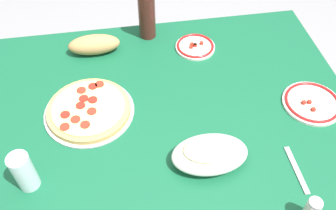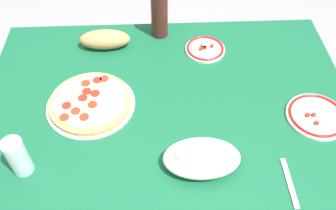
{
  "view_description": "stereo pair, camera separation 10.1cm",
  "coord_description": "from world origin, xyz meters",
  "px_view_note": "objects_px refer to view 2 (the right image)",
  "views": [
    {
      "loc": [
        -0.14,
        -0.84,
        1.72
      ],
      "look_at": [
        0.0,
        0.0,
        0.76
      ],
      "focal_mm": 39.5,
      "sensor_mm": 36.0,
      "label": 1
    },
    {
      "loc": [
        -0.04,
        -0.85,
        1.72
      ],
      "look_at": [
        0.0,
        0.0,
        0.76
      ],
      "focal_mm": 39.5,
      "sensor_mm": 36.0,
      "label": 2
    }
  ],
  "objects_px": {
    "dining_table": "(168,129)",
    "baked_pasta_dish": "(202,157)",
    "wine_bottle": "(159,11)",
    "side_plate_far": "(317,116)",
    "water_glass": "(18,157)",
    "side_plate_near": "(205,49)",
    "pepperoni_pizza": "(91,103)",
    "bread_loaf": "(105,39)"
  },
  "relations": [
    {
      "from": "side_plate_near",
      "to": "wine_bottle",
      "type": "bearing_deg",
      "value": 147.29
    },
    {
      "from": "side_plate_near",
      "to": "bread_loaf",
      "type": "height_order",
      "value": "bread_loaf"
    },
    {
      "from": "dining_table",
      "to": "side_plate_far",
      "type": "height_order",
      "value": "side_plate_far"
    },
    {
      "from": "pepperoni_pizza",
      "to": "wine_bottle",
      "type": "xyz_separation_m",
      "value": [
        0.26,
        0.4,
        0.1
      ]
    },
    {
      "from": "bread_loaf",
      "to": "side_plate_near",
      "type": "bearing_deg",
      "value": -5.77
    },
    {
      "from": "side_plate_near",
      "to": "pepperoni_pizza",
      "type": "bearing_deg",
      "value": -147.44
    },
    {
      "from": "dining_table",
      "to": "bread_loaf",
      "type": "distance_m",
      "value": 0.46
    },
    {
      "from": "wine_bottle",
      "to": "side_plate_near",
      "type": "xyz_separation_m",
      "value": [
        0.18,
        -0.12,
        -0.11
      ]
    },
    {
      "from": "wine_bottle",
      "to": "side_plate_near",
      "type": "distance_m",
      "value": 0.24
    },
    {
      "from": "baked_pasta_dish",
      "to": "bread_loaf",
      "type": "height_order",
      "value": "bread_loaf"
    },
    {
      "from": "side_plate_far",
      "to": "bread_loaf",
      "type": "relative_size",
      "value": 1.02
    },
    {
      "from": "dining_table",
      "to": "water_glass",
      "type": "relative_size",
      "value": 9.72
    },
    {
      "from": "baked_pasta_dish",
      "to": "side_plate_near",
      "type": "relative_size",
      "value": 1.47
    },
    {
      "from": "dining_table",
      "to": "wine_bottle",
      "type": "relative_size",
      "value": 4.54
    },
    {
      "from": "water_glass",
      "to": "side_plate_far",
      "type": "relative_size",
      "value": 0.66
    },
    {
      "from": "water_glass",
      "to": "baked_pasta_dish",
      "type": "bearing_deg",
      "value": -0.69
    },
    {
      "from": "side_plate_near",
      "to": "side_plate_far",
      "type": "distance_m",
      "value": 0.51
    },
    {
      "from": "baked_pasta_dish",
      "to": "side_plate_far",
      "type": "height_order",
      "value": "baked_pasta_dish"
    },
    {
      "from": "pepperoni_pizza",
      "to": "side_plate_near",
      "type": "xyz_separation_m",
      "value": [
        0.44,
        0.28,
        -0.01
      ]
    },
    {
      "from": "dining_table",
      "to": "water_glass",
      "type": "height_order",
      "value": "water_glass"
    },
    {
      "from": "side_plate_far",
      "to": "pepperoni_pizza",
      "type": "bearing_deg",
      "value": 173.38
    },
    {
      "from": "pepperoni_pizza",
      "to": "baked_pasta_dish",
      "type": "relative_size",
      "value": 1.31
    },
    {
      "from": "pepperoni_pizza",
      "to": "baked_pasta_dish",
      "type": "distance_m",
      "value": 0.45
    },
    {
      "from": "side_plate_near",
      "to": "bread_loaf",
      "type": "xyz_separation_m",
      "value": [
        -0.41,
        0.04,
        0.03
      ]
    },
    {
      "from": "wine_bottle",
      "to": "side_plate_far",
      "type": "height_order",
      "value": "wine_bottle"
    },
    {
      "from": "dining_table",
      "to": "pepperoni_pizza",
      "type": "bearing_deg",
      "value": 172.21
    },
    {
      "from": "water_glass",
      "to": "side_plate_near",
      "type": "relative_size",
      "value": 0.85
    },
    {
      "from": "water_glass",
      "to": "side_plate_near",
      "type": "height_order",
      "value": "water_glass"
    },
    {
      "from": "wine_bottle",
      "to": "side_plate_near",
      "type": "height_order",
      "value": "wine_bottle"
    },
    {
      "from": "side_plate_far",
      "to": "bread_loaf",
      "type": "xyz_separation_m",
      "value": [
        -0.76,
        0.41,
        0.03
      ]
    },
    {
      "from": "side_plate_far",
      "to": "bread_loaf",
      "type": "height_order",
      "value": "bread_loaf"
    },
    {
      "from": "baked_pasta_dish",
      "to": "side_plate_far",
      "type": "bearing_deg",
      "value": 22.23
    },
    {
      "from": "water_glass",
      "to": "bread_loaf",
      "type": "xyz_separation_m",
      "value": [
        0.21,
        0.58,
        -0.03
      ]
    },
    {
      "from": "baked_pasta_dish",
      "to": "water_glass",
      "type": "bearing_deg",
      "value": 179.31
    },
    {
      "from": "dining_table",
      "to": "baked_pasta_dish",
      "type": "height_order",
      "value": "baked_pasta_dish"
    },
    {
      "from": "baked_pasta_dish",
      "to": "water_glass",
      "type": "xyz_separation_m",
      "value": [
        -0.55,
        0.01,
        0.03
      ]
    },
    {
      "from": "wine_bottle",
      "to": "side_plate_far",
      "type": "bearing_deg",
      "value": -42.79
    },
    {
      "from": "pepperoni_pizza",
      "to": "side_plate_far",
      "type": "height_order",
      "value": "pepperoni_pizza"
    },
    {
      "from": "side_plate_far",
      "to": "baked_pasta_dish",
      "type": "bearing_deg",
      "value": -157.77
    },
    {
      "from": "side_plate_near",
      "to": "dining_table",
      "type": "bearing_deg",
      "value": -117.59
    },
    {
      "from": "side_plate_near",
      "to": "bread_loaf",
      "type": "distance_m",
      "value": 0.41
    },
    {
      "from": "baked_pasta_dish",
      "to": "side_plate_near",
      "type": "xyz_separation_m",
      "value": [
        0.07,
        0.54,
        -0.03
      ]
    }
  ]
}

